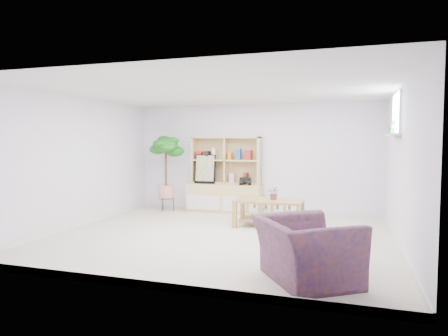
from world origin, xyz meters
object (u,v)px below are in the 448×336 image
(coffee_table, at_px, (269,213))
(armchair, at_px, (306,246))
(storage_unit, at_px, (225,174))
(floor_tree, at_px, (166,173))

(coffee_table, xyz_separation_m, armchair, (0.94, -2.72, 0.15))
(storage_unit, height_order, coffee_table, storage_unit)
(storage_unit, distance_m, coffee_table, 1.85)
(armchair, bearing_deg, floor_tree, 10.14)
(armchair, bearing_deg, storage_unit, -4.60)
(storage_unit, bearing_deg, floor_tree, -166.05)
(floor_tree, relative_size, armchair, 1.57)
(storage_unit, distance_m, armchair, 4.55)
(storage_unit, relative_size, armchair, 1.54)
(coffee_table, bearing_deg, storage_unit, 134.74)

